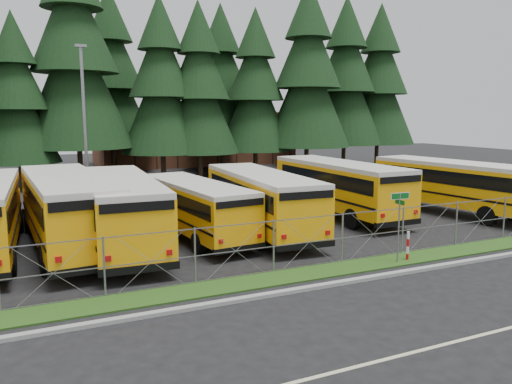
{
  "coord_description": "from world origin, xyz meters",
  "views": [
    {
      "loc": [
        -11.97,
        -16.82,
        5.81
      ],
      "look_at": [
        -2.42,
        4.0,
        2.2
      ],
      "focal_mm": 35.0,
      "sensor_mm": 36.0,
      "label": 1
    }
  ],
  "objects_px": {
    "light_standard": "(84,118)",
    "striped_bollard": "(408,246)",
    "bus_6": "(335,188)",
    "bus_east": "(448,187)",
    "bus_1": "(66,211)",
    "street_sign": "(399,213)",
    "bus_3": "(193,209)",
    "bus_2": "(119,212)",
    "bus_4": "(258,202)"
  },
  "relations": [
    {
      "from": "bus_1",
      "to": "bus_6",
      "type": "distance_m",
      "value": 14.64
    },
    {
      "from": "light_standard",
      "to": "bus_3",
      "type": "bearing_deg",
      "value": -73.8
    },
    {
      "from": "bus_6",
      "to": "bus_east",
      "type": "distance_m",
      "value": 6.81
    },
    {
      "from": "bus_2",
      "to": "striped_bollard",
      "type": "xyz_separation_m",
      "value": [
        10.0,
        -6.99,
        -0.96
      ]
    },
    {
      "from": "bus_1",
      "to": "striped_bollard",
      "type": "distance_m",
      "value": 14.43
    },
    {
      "from": "light_standard",
      "to": "striped_bollard",
      "type": "bearing_deg",
      "value": -62.64
    },
    {
      "from": "bus_2",
      "to": "bus_east",
      "type": "bearing_deg",
      "value": 2.16
    },
    {
      "from": "bus_3",
      "to": "bus_east",
      "type": "bearing_deg",
      "value": -8.5
    },
    {
      "from": "bus_east",
      "to": "striped_bollard",
      "type": "distance_m",
      "value": 11.21
    },
    {
      "from": "bus_3",
      "to": "street_sign",
      "type": "distance_m",
      "value": 9.61
    },
    {
      "from": "street_sign",
      "to": "striped_bollard",
      "type": "distance_m",
      "value": 1.56
    },
    {
      "from": "bus_2",
      "to": "bus_east",
      "type": "distance_m",
      "value": 18.91
    },
    {
      "from": "bus_4",
      "to": "street_sign",
      "type": "distance_m",
      "value": 7.69
    },
    {
      "from": "bus_3",
      "to": "bus_4",
      "type": "distance_m",
      "value": 3.3
    },
    {
      "from": "bus_3",
      "to": "bus_1",
      "type": "bearing_deg",
      "value": 170.53
    },
    {
      "from": "bus_4",
      "to": "striped_bollard",
      "type": "height_order",
      "value": "bus_4"
    },
    {
      "from": "bus_4",
      "to": "light_standard",
      "type": "relative_size",
      "value": 1.12
    },
    {
      "from": "street_sign",
      "to": "striped_bollard",
      "type": "height_order",
      "value": "street_sign"
    },
    {
      "from": "bus_3",
      "to": "striped_bollard",
      "type": "bearing_deg",
      "value": -54.64
    },
    {
      "from": "bus_4",
      "to": "bus_east",
      "type": "height_order",
      "value": "bus_east"
    },
    {
      "from": "bus_2",
      "to": "bus_1",
      "type": "bearing_deg",
      "value": 163.31
    },
    {
      "from": "bus_4",
      "to": "bus_6",
      "type": "xyz_separation_m",
      "value": [
        5.71,
        1.85,
        0.06
      ]
    },
    {
      "from": "bus_3",
      "to": "bus_6",
      "type": "xyz_separation_m",
      "value": [
        8.99,
        1.53,
        0.22
      ]
    },
    {
      "from": "street_sign",
      "to": "bus_4",
      "type": "bearing_deg",
      "value": 110.31
    },
    {
      "from": "street_sign",
      "to": "light_standard",
      "type": "bearing_deg",
      "value": 115.82
    },
    {
      "from": "striped_bollard",
      "to": "bus_east",
      "type": "bearing_deg",
      "value": 37.18
    },
    {
      "from": "bus_2",
      "to": "bus_east",
      "type": "height_order",
      "value": "bus_2"
    },
    {
      "from": "striped_bollard",
      "to": "light_standard",
      "type": "relative_size",
      "value": 0.12
    },
    {
      "from": "bus_east",
      "to": "light_standard",
      "type": "xyz_separation_m",
      "value": [
        -18.9,
        12.57,
        3.97
      ]
    },
    {
      "from": "bus_1",
      "to": "light_standard",
      "type": "relative_size",
      "value": 1.22
    },
    {
      "from": "bus_1",
      "to": "bus_east",
      "type": "height_order",
      "value": "bus_1"
    },
    {
      "from": "bus_3",
      "to": "street_sign",
      "type": "bearing_deg",
      "value": -57.74
    },
    {
      "from": "striped_bollard",
      "to": "light_standard",
      "type": "height_order",
      "value": "light_standard"
    },
    {
      "from": "street_sign",
      "to": "bus_3",
      "type": "bearing_deg",
      "value": 128.32
    },
    {
      "from": "bus_1",
      "to": "bus_4",
      "type": "xyz_separation_m",
      "value": [
        8.88,
        -0.65,
        -0.12
      ]
    },
    {
      "from": "bus_4",
      "to": "bus_6",
      "type": "distance_m",
      "value": 6.01
    },
    {
      "from": "bus_6",
      "to": "striped_bollard",
      "type": "relative_size",
      "value": 9.87
    },
    {
      "from": "bus_2",
      "to": "bus_6",
      "type": "xyz_separation_m",
      "value": [
        12.46,
        1.95,
        -0.01
      ]
    },
    {
      "from": "striped_bollard",
      "to": "bus_2",
      "type": "bearing_deg",
      "value": 145.07
    },
    {
      "from": "bus_2",
      "to": "bus_3",
      "type": "xyz_separation_m",
      "value": [
        3.47,
        0.42,
        -0.23
      ]
    },
    {
      "from": "bus_4",
      "to": "bus_6",
      "type": "relative_size",
      "value": 0.96
    },
    {
      "from": "bus_east",
      "to": "striped_bollard",
      "type": "relative_size",
      "value": 9.73
    },
    {
      "from": "bus_6",
      "to": "street_sign",
      "type": "xyz_separation_m",
      "value": [
        -3.05,
        -9.05,
        0.48
      ]
    },
    {
      "from": "bus_3",
      "to": "street_sign",
      "type": "xyz_separation_m",
      "value": [
        5.94,
        -7.52,
        0.7
      ]
    },
    {
      "from": "bus_1",
      "to": "street_sign",
      "type": "bearing_deg",
      "value": -38.15
    },
    {
      "from": "bus_6",
      "to": "bus_4",
      "type": "bearing_deg",
      "value": -162.92
    },
    {
      "from": "bus_4",
      "to": "light_standard",
      "type": "bearing_deg",
      "value": 122.34
    },
    {
      "from": "bus_east",
      "to": "bus_3",
      "type": "bearing_deg",
      "value": 169.53
    },
    {
      "from": "bus_2",
      "to": "light_standard",
      "type": "relative_size",
      "value": 1.17
    },
    {
      "from": "bus_4",
      "to": "street_sign",
      "type": "height_order",
      "value": "bus_4"
    }
  ]
}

